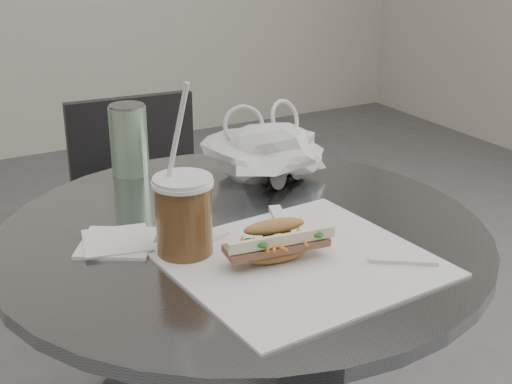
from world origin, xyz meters
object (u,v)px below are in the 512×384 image
cafe_table (244,377)px  iced_coffee (184,215)px  drink_can (129,140)px  sunglasses (286,173)px  chair_far (156,275)px  banh_mi (276,242)px

cafe_table → iced_coffee: size_ratio=3.01×
cafe_table → iced_coffee: bearing=-162.2°
cafe_table → drink_can: bearing=101.3°
cafe_table → sunglasses: size_ratio=7.01×
chair_far → sunglasses: bearing=104.0°
cafe_table → chair_far: chair_far is taller
chair_far → drink_can: bearing=68.5°
chair_far → banh_mi: size_ratio=4.09×
cafe_table → banh_mi: bearing=-96.2°
banh_mi → drink_can: bearing=103.5°
cafe_table → drink_can: drink_can is taller
iced_coffee → drink_can: (0.05, 0.36, 0.00)m
banh_mi → iced_coffee: bearing=146.0°
chair_far → iced_coffee: (-0.19, -0.66, 0.46)m
chair_far → cafe_table: bearing=87.2°
banh_mi → sunglasses: banh_mi is taller
banh_mi → drink_can: 0.45m
banh_mi → chair_far: bearing=89.8°
chair_far → sunglasses: sunglasses is taller
cafe_table → chair_far: bearing=82.7°
banh_mi → sunglasses: bearing=63.2°
cafe_table → sunglasses: (0.16, 0.14, 0.29)m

